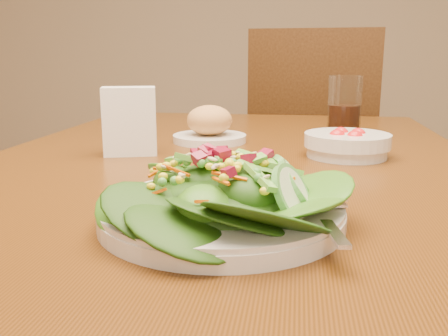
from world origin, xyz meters
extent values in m
cube|color=#532B0D|center=(0.00, 0.00, 0.73)|extent=(0.90, 1.40, 0.04)
cylinder|color=#3E250D|center=(-0.39, 0.64, 0.35)|extent=(0.07, 0.07, 0.71)
cylinder|color=#3E250D|center=(0.39, 0.64, 0.35)|extent=(0.07, 0.07, 0.71)
cube|color=#3E250D|center=(0.19, 1.13, 0.48)|extent=(0.52, 0.52, 0.04)
cylinder|color=#3E250D|center=(0.41, 1.31, 0.23)|extent=(0.04, 0.04, 0.46)
cylinder|color=#3E250D|center=(0.01, 1.35, 0.23)|extent=(0.04, 0.04, 0.46)
cylinder|color=#3E250D|center=(0.37, 0.91, 0.23)|extent=(0.04, 0.04, 0.46)
cylinder|color=#3E250D|center=(-0.03, 0.95, 0.23)|extent=(0.04, 0.04, 0.46)
cube|color=#3E250D|center=(0.17, 0.91, 0.76)|extent=(0.45, 0.08, 0.51)
cylinder|color=silver|center=(0.04, -0.31, 0.76)|extent=(0.27, 0.27, 0.02)
ellipsoid|color=black|center=(0.04, -0.31, 0.79)|extent=(0.19, 0.19, 0.04)
cube|color=silver|center=(0.16, -0.34, 0.77)|extent=(0.05, 0.18, 0.01)
cylinder|color=silver|center=(-0.06, 0.20, 0.76)|extent=(0.16, 0.16, 0.02)
ellipsoid|color=tan|center=(-0.06, 0.20, 0.80)|extent=(0.10, 0.10, 0.06)
cylinder|color=silver|center=(0.21, 0.08, 0.77)|extent=(0.16, 0.16, 0.04)
sphere|color=red|center=(0.23, 0.09, 0.79)|extent=(0.03, 0.03, 0.03)
sphere|color=red|center=(0.20, 0.10, 0.79)|extent=(0.03, 0.03, 0.03)
sphere|color=red|center=(0.19, 0.07, 0.79)|extent=(0.03, 0.03, 0.03)
sphere|color=red|center=(0.22, 0.06, 0.79)|extent=(0.03, 0.03, 0.03)
cylinder|color=silver|center=(0.23, 0.35, 0.82)|extent=(0.08, 0.08, 0.14)
cylinder|color=black|center=(0.23, 0.35, 0.78)|extent=(0.07, 0.07, 0.07)
cube|color=white|center=(-0.19, 0.04, 0.81)|extent=(0.11, 0.08, 0.13)
cube|color=white|center=(-0.19, 0.04, 0.82)|extent=(0.09, 0.07, 0.11)
camera|label=1|loc=(0.12, -0.84, 0.94)|focal=40.00mm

